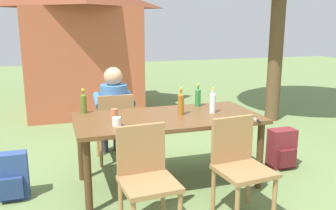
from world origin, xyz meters
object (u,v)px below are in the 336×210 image
Objects in this scene: dining_table at (168,124)px; bottle_olive at (84,103)px; bottle_clear at (213,102)px; backpack_by_far_side at (282,149)px; backpack_by_near_side at (11,177)px; person_in_white_shirt at (113,109)px; cup_terracotta at (114,114)px; chair_far_left at (115,124)px; cup_white at (117,122)px; table_knife at (256,120)px; chair_near_right at (239,162)px; bottle_green at (198,97)px; chair_near_left at (146,173)px; brick_kiosk at (81,42)px; bottle_amber at (181,103)px.

bottle_olive reaches higher than dining_table.
bottle_clear reaches higher than dining_table.
backpack_by_near_side is at bearing 177.89° from backpack_by_far_side.
person_in_white_shirt is 11.60× the size of cup_terracotta.
chair_far_left is at bearing 80.64° from cup_terracotta.
cup_white is 0.26m from cup_terracotta.
bottle_olive reaches higher than backpack_by_far_side.
table_knife is (0.29, -0.40, -0.12)m from bottle_clear.
chair_far_left and chair_near_right have the same top height.
chair_near_right is 2.19m from backpack_by_near_side.
bottle_olive is at bearing 136.61° from chair_near_right.
cup_terracotta is at bearing -165.32° from bottle_green.
chair_far_left is 3.28× the size of bottle_olive.
chair_near_right is 8.56× the size of cup_terracotta.
chair_near_right is at bearing -0.01° from chair_near_left.
chair_near_right is 3.28× the size of bottle_olive.
bottle_green is (0.90, 1.10, 0.37)m from chair_near_left.
person_in_white_shirt is 0.64m from bottle_olive.
brick_kiosk is at bearing 118.08° from backpack_by_far_side.
table_knife is at bearing -33.93° from bottle_amber.
bottle_clear is 1.13m from backpack_by_far_side.
chair_near_left is 1.00× the size of chair_near_right.
bottle_amber is (0.58, 0.79, 0.38)m from chair_near_left.
cup_terracotta is at bearing -50.69° from bottle_olive.
table_knife is (1.36, -0.21, -0.04)m from cup_white.
chair_far_left is 1.00× the size of chair_near_left.
bottle_amber is at bearing -55.60° from person_in_white_shirt.
brick_kiosk reaches higher than cup_terracotta.
chair_far_left is 1.32m from backpack_by_near_side.
cup_white is at bearing -173.92° from backpack_by_far_side.
table_knife reaches higher than backpack_by_far_side.
bottle_amber reaches higher than cup_terracotta.
cup_white is at bearing -97.35° from person_in_white_shirt.
brick_kiosk reaches higher than bottle_green.
bottle_amber is at bearing 17.18° from cup_white.
backpack_by_near_side is 2.99m from backpack_by_far_side.
person_in_white_shirt is at bearing 81.77° from cup_terracotta.
chair_near_left is (-0.00, -1.53, 0.00)m from chair_far_left.
chair_near_left is 1.86× the size of backpack_by_far_side.
backpack_by_near_side is at bearing 167.27° from table_knife.
bottle_clear is 0.96× the size of bottle_amber.
bottle_green is 1.16m from cup_white.
bottle_olive is at bearing -136.60° from chair_far_left.
bottle_olive is 1.01× the size of bottle_green.
chair_near_right is 3.01× the size of bottle_amber.
chair_far_left is 3.01× the size of bottle_amber.
backpack_by_near_side is at bearing 176.73° from cup_terracotta.
bottle_clear is 1.08m from cup_white.
bottle_green is 0.56× the size of backpack_by_near_side.
chair_near_left is at bearing -71.94° from bottle_olive.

